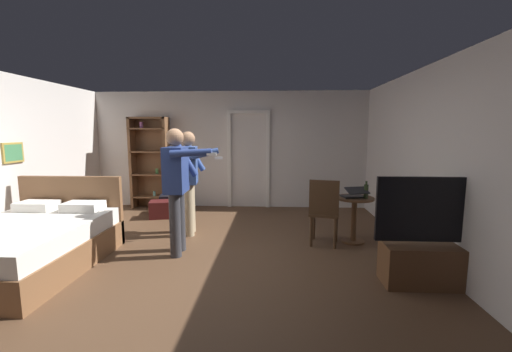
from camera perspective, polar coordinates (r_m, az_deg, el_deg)
The scene contains 15 objects.
ground_plane at distance 4.60m, azimuth -9.54°, elevation -13.72°, with size 6.63×6.63×0.00m, color brown.
wall_back at distance 7.32m, azimuth -4.50°, elevation 4.57°, with size 6.19×0.12×2.54m, color silver.
wall_right at distance 4.67m, azimuth 29.35°, elevation 1.76°, with size 0.12×6.27×2.54m, color silver.
doorway_frame at distance 7.20m, azimuth -1.31°, elevation 4.16°, with size 0.93×0.08×2.13m.
bed at distance 4.98m, azimuth -34.82°, elevation -9.66°, with size 1.53×2.04×1.02m.
bookshelf at distance 7.55m, azimuth -17.90°, elevation 2.72°, with size 0.82×0.32×1.98m.
tv_flatscreen at distance 4.13m, azimuth 27.95°, elevation -11.78°, with size 1.21×0.40×1.20m.
side_table at distance 5.18m, azimuth 16.69°, elevation -6.09°, with size 0.57×0.57×0.70m.
laptop at distance 5.07m, azimuth 16.72°, elevation -3.05°, with size 0.39×0.39×0.16m.
bottle_on_table at distance 5.07m, azimuth 18.59°, elevation -2.50°, with size 0.06×0.06×0.26m.
wooden_chair at distance 4.91m, azimuth 11.78°, elevation -5.72°, with size 0.50×0.50×0.99m.
person_blue_shirt at distance 4.54m, azimuth -13.56°, elevation -1.03°, with size 0.73×0.58×1.72m.
person_striped_shirt at distance 5.39m, azimuth -11.47°, elevation 0.01°, with size 0.74×0.57×1.67m.
suitcase_dark at distance 7.04m, azimuth -14.53°, elevation -4.70°, with size 0.44×0.37×0.37m, color black.
suitcase_small at distance 6.70m, azimuth -15.81°, elevation -5.56°, with size 0.51×0.36×0.33m, color #4C1919.
Camera 1 is at (0.97, -4.17, 1.68)m, focal length 23.00 mm.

